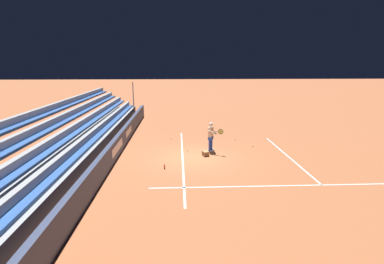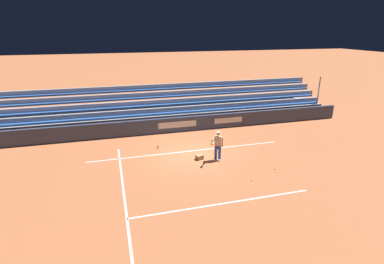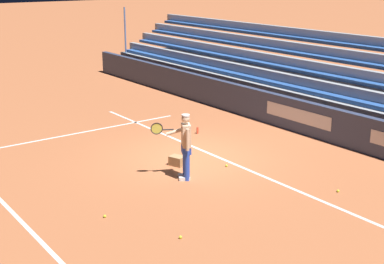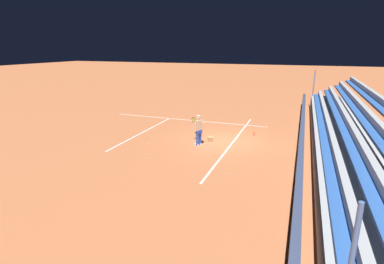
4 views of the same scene
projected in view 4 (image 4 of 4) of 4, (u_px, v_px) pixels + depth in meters
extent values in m
plane|color=#B7663D|center=(225.00, 141.00, 17.78)|extent=(160.00, 160.00, 0.00)
cube|color=white|center=(233.00, 142.00, 17.61)|extent=(12.00, 0.10, 0.01)
cube|color=white|center=(187.00, 120.00, 22.82)|extent=(0.10, 12.00, 0.01)
cube|color=white|center=(143.00, 132.00, 19.62)|extent=(8.22, 0.10, 0.01)
cube|color=#384260|center=(301.00, 139.00, 16.22)|extent=(26.98, 0.24, 1.10)
cube|color=silver|center=(299.00, 139.00, 16.07)|extent=(2.80, 0.01, 0.44)
cube|color=silver|center=(296.00, 165.00, 12.54)|extent=(2.20, 0.01, 0.40)
cube|color=#9EA3A8|center=(346.00, 144.00, 15.48)|extent=(25.63, 3.20, 1.10)
cube|color=#2D5BAD|center=(323.00, 130.00, 15.71)|extent=(25.12, 0.40, 0.12)
cube|color=#9EA3A8|center=(329.00, 128.00, 15.57)|extent=(25.63, 0.24, 0.45)
cube|color=#2D5BAD|center=(341.00, 123.00, 15.32)|extent=(25.12, 0.40, 0.12)
cube|color=#9EA3A8|center=(347.00, 121.00, 15.18)|extent=(25.63, 0.24, 0.45)
cube|color=#2D5BAD|center=(360.00, 116.00, 14.93)|extent=(25.12, 0.40, 0.12)
cube|color=#9EA3A8|center=(366.00, 113.00, 14.79)|extent=(25.63, 0.24, 0.45)
cube|color=#2D5BAD|center=(379.00, 108.00, 14.53)|extent=(25.12, 0.40, 0.12)
cylinder|color=#4C70B2|center=(313.00, 89.00, 26.87)|extent=(0.08, 0.08, 3.40)
cylinder|color=blue|center=(197.00, 138.00, 16.83)|extent=(0.15, 0.15, 0.88)
cylinder|color=blue|center=(200.00, 137.00, 16.97)|extent=(0.15, 0.15, 0.88)
cube|color=white|center=(197.00, 144.00, 16.98)|extent=(0.23, 0.30, 0.09)
cube|color=white|center=(199.00, 144.00, 17.13)|extent=(0.23, 0.30, 0.09)
cube|color=blue|center=(199.00, 132.00, 16.80)|extent=(0.40, 0.35, 0.20)
cube|color=beige|center=(199.00, 125.00, 16.70)|extent=(0.42, 0.35, 0.58)
sphere|color=beige|center=(199.00, 118.00, 16.59)|extent=(0.21, 0.21, 0.21)
cylinder|color=white|center=(199.00, 116.00, 16.57)|extent=(0.20, 0.20, 0.05)
cylinder|color=beige|center=(196.00, 127.00, 16.56)|extent=(0.09, 0.09, 0.56)
cylinder|color=beige|center=(200.00, 123.00, 16.99)|extent=(0.35, 0.56, 0.24)
cylinder|color=black|center=(197.00, 121.00, 17.15)|extent=(0.17, 0.28, 0.03)
torus|color=black|center=(194.00, 120.00, 17.34)|extent=(0.17, 0.29, 0.31)
cylinder|color=#D6D14C|center=(194.00, 120.00, 17.34)|extent=(0.13, 0.24, 0.27)
cube|color=#A87F51|center=(210.00, 139.00, 17.72)|extent=(0.48, 0.42, 0.26)
sphere|color=#CCE533|center=(223.00, 147.00, 16.59)|extent=(0.07, 0.07, 0.07)
sphere|color=#CCE533|center=(228.00, 169.00, 13.57)|extent=(0.07, 0.07, 0.07)
sphere|color=#CCE533|center=(146.00, 155.00, 15.39)|extent=(0.07, 0.07, 0.07)
sphere|color=#CCE533|center=(149.00, 143.00, 17.24)|extent=(0.07, 0.07, 0.07)
cylinder|color=#EA4C33|center=(254.00, 134.00, 18.81)|extent=(0.07, 0.07, 0.22)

